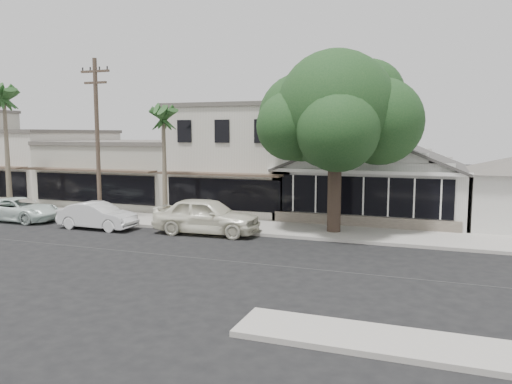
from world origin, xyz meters
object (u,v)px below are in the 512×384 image
at_px(car_0, 207,216).
at_px(car_1, 97,216).
at_px(car_2, 19,209).
at_px(shade_tree, 335,114).
at_px(utility_pole, 97,137).

height_order(car_0, car_1, car_0).
height_order(car_0, car_2, car_0).
bearing_deg(car_0, car_1, 94.52).
distance_m(car_1, car_2, 5.69).
distance_m(car_2, shade_tree, 18.49).
height_order(utility_pole, car_0, utility_pole).
xyz_separation_m(car_0, car_1, (-5.95, -0.79, -0.21)).
relative_size(utility_pole, car_0, 1.69).
relative_size(utility_pole, car_2, 1.88).
distance_m(utility_pole, car_1, 4.44).
bearing_deg(shade_tree, car_2, -171.00).
bearing_deg(shade_tree, car_1, -165.06).
relative_size(utility_pole, car_1, 2.13).
distance_m(utility_pole, shade_tree, 12.94).
distance_m(utility_pole, car_0, 7.94).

